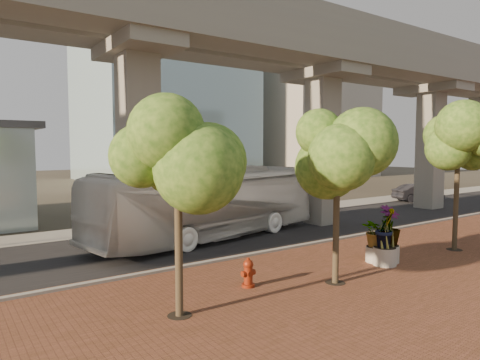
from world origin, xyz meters
TOP-DOWN VIEW (x-y plane):
  - ground at (0.00, 0.00)m, footprint 160.00×160.00m
  - brick_plaza at (0.00, -8.00)m, footprint 70.00×13.00m
  - asphalt_road at (0.00, 2.00)m, footprint 90.00×8.00m
  - curb_strip at (0.00, -2.00)m, footprint 70.00×0.25m
  - far_sidewalk at (0.00, 7.50)m, footprint 90.00×3.00m
  - transit_viaduct at (0.00, 2.00)m, footprint 72.00×5.60m
  - midrise_block at (38.00, 36.00)m, footprint 18.00×16.00m
  - transit_bus at (-2.15, 2.13)m, footprint 13.83×5.50m
  - parked_car at (21.36, 5.01)m, footprint 4.78×2.87m
  - fire_hydrant at (-5.10, -5.33)m, footprint 0.50×0.45m
  - planter_front at (1.11, -5.83)m, footprint 1.82×1.82m
  - planter_right at (1.50, -6.14)m, footprint 2.21×2.21m
  - planter_left at (1.00, -6.35)m, footprint 2.06×2.06m
  - street_tree_far_west at (-8.18, -6.25)m, footprint 3.90×3.90m
  - street_tree_near_west at (-2.36, -6.77)m, footprint 3.78×3.78m
  - street_tree_near_east at (5.86, -6.60)m, footprint 4.38×4.38m
  - streetlamp_east at (8.91, 5.77)m, footprint 0.35×1.04m

SIDE VIEW (x-z plane):
  - ground at x=0.00m, z-range 0.00..0.00m
  - asphalt_road at x=0.00m, z-range 0.00..0.04m
  - brick_plaza at x=0.00m, z-range 0.00..0.06m
  - far_sidewalk at x=0.00m, z-range 0.00..0.06m
  - curb_strip at x=0.00m, z-range 0.00..0.16m
  - fire_hydrant at x=-5.10m, z-range 0.04..1.04m
  - parked_car at x=21.36m, z-range 0.00..1.49m
  - planter_front at x=1.11m, z-range 0.27..2.28m
  - planter_left at x=1.00m, z-range 0.30..2.57m
  - planter_right at x=1.50m, z-range 0.31..2.67m
  - transit_bus at x=-2.15m, z-range 0.00..3.76m
  - streetlamp_east at x=8.91m, z-range 0.61..7.77m
  - street_tree_far_west at x=-8.18m, z-range 1.42..7.72m
  - street_tree_near_west at x=-2.36m, z-range 1.49..7.84m
  - street_tree_near_east at x=5.86m, z-range 1.62..8.76m
  - transit_viaduct at x=0.00m, z-range 1.09..13.49m
  - midrise_block at x=38.00m, z-range 0.00..24.00m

